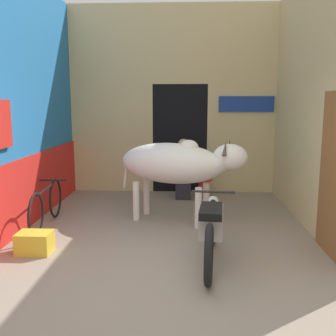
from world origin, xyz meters
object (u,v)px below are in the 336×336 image
Objects in this scene: cow at (177,164)px; bicycle at (47,205)px; shopkeeper_seated at (183,167)px; plastic_stool at (204,188)px; crate at (35,243)px; motorcycle_near at (211,227)px.

bicycle is at bearing -170.15° from cow.
bicycle is 1.39× the size of shopkeeper_seated.
bicycle is at bearing -137.51° from shopkeeper_seated.
bicycle is at bearing -142.39° from plastic_stool.
cow is 4.98× the size of crate.
crate is at bearing -141.18° from cow.
crate is (0.23, -1.11, -0.20)m from bicycle.
motorcycle_near is 2.32m from crate.
motorcycle_near is at bearing -26.97° from bicycle.
motorcycle_near is 1.15× the size of bicycle.
crate is (-2.29, 0.17, -0.31)m from motorcycle_near.
plastic_stool is (2.58, 1.99, -0.13)m from bicycle.
cow is 1.79m from motorcycle_near.
bicycle is at bearing 153.03° from motorcycle_near.
shopkeeper_seated is 2.77× the size of crate.
shopkeeper_seated is at bearing 58.11° from crate.
motorcycle_near is 3.28m from shopkeeper_seated.
crate is at bearing -121.89° from shopkeeper_seated.
crate is at bearing -78.31° from bicycle.
plastic_stool is (0.05, 3.27, -0.23)m from motorcycle_near.
cow is at bearing 9.85° from bicycle.
shopkeeper_seated is at bearing 86.85° from cow.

